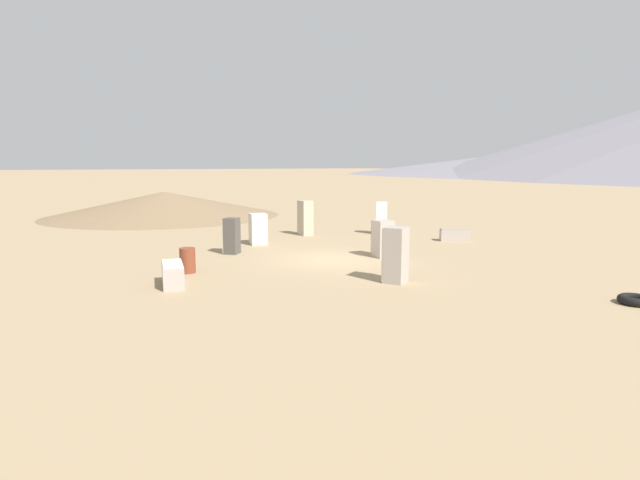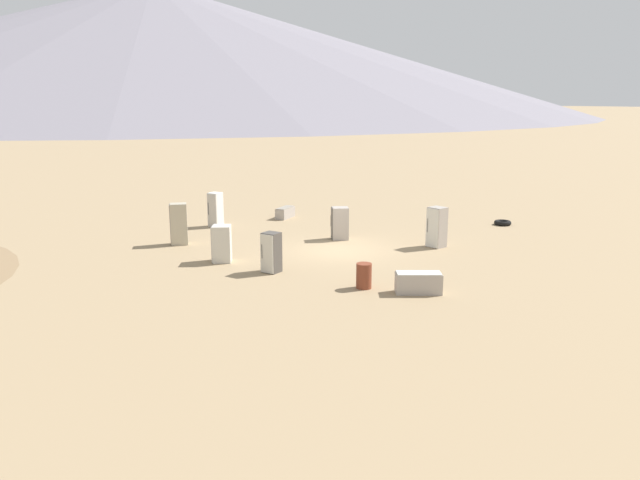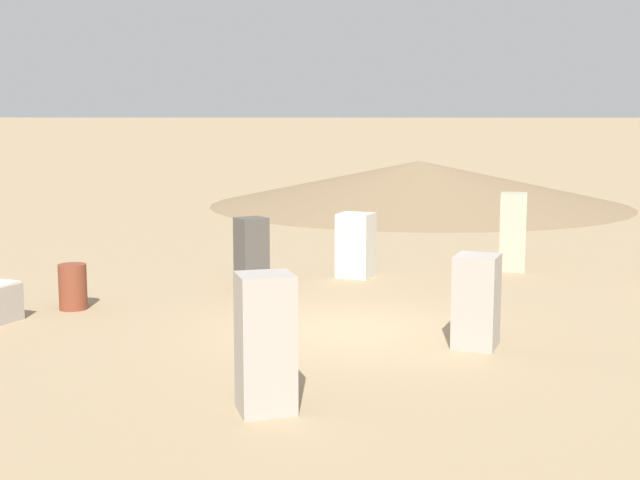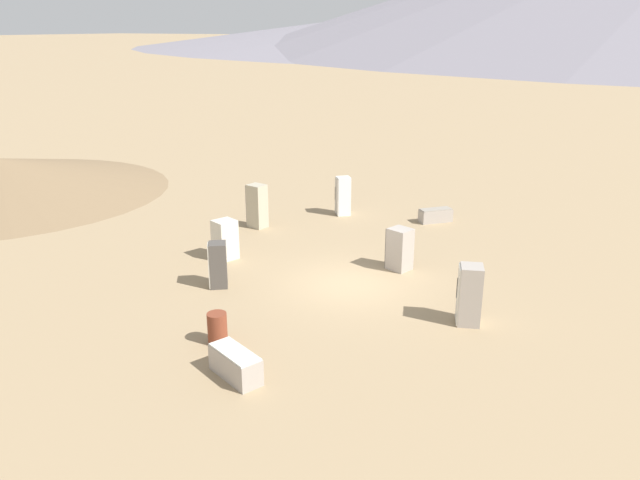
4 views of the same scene
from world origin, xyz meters
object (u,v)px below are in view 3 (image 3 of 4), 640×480
at_px(discarded_fridge_6, 356,245).
at_px(discarded_fridge_5, 477,301).
at_px(discarded_fridge_0, 265,343).
at_px(rusty_barrel, 73,287).
at_px(discarded_fridge_4, 251,252).
at_px(discarded_fridge_2, 513,232).

bearing_deg(discarded_fridge_6, discarded_fridge_5, -51.79).
distance_m(discarded_fridge_0, rusty_barrel, 7.26).
distance_m(discarded_fridge_4, discarded_fridge_5, 6.42).
relative_size(discarded_fridge_2, discarded_fridge_4, 1.22).
xyz_separation_m(discarded_fridge_4, discarded_fridge_5, (-4.80, -4.27, -0.01)).
bearing_deg(discarded_fridge_2, discarded_fridge_0, -104.23).
distance_m(discarded_fridge_4, rusty_barrel, 3.99).
xyz_separation_m(discarded_fridge_2, discarded_fridge_5, (-7.19, 1.83, -0.18)).
height_order(discarded_fridge_0, discarded_fridge_6, discarded_fridge_0).
bearing_deg(rusty_barrel, discarded_fridge_6, -56.22).
relative_size(discarded_fridge_2, discarded_fridge_5, 1.23).
xyz_separation_m(discarded_fridge_0, discarded_fridge_5, (3.32, -3.13, -0.14)).
bearing_deg(discarded_fridge_5, discarded_fridge_4, 149.80).
bearing_deg(discarded_fridge_2, discarded_fridge_4, -147.51).
bearing_deg(discarded_fridge_0, discarded_fridge_4, 79.73).
bearing_deg(rusty_barrel, discarded_fridge_4, -54.12).
bearing_deg(discarded_fridge_2, discarded_fridge_5, -93.23).
bearing_deg(discarded_fridge_4, rusty_barrel, -179.23).
height_order(discarded_fridge_2, discarded_fridge_4, discarded_fridge_2).
distance_m(discarded_fridge_0, discarded_fridge_5, 4.56).
xyz_separation_m(discarded_fridge_2, discarded_fridge_4, (-2.40, 6.10, -0.17)).
bearing_deg(discarded_fridge_6, discarded_fridge_0, -76.53).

